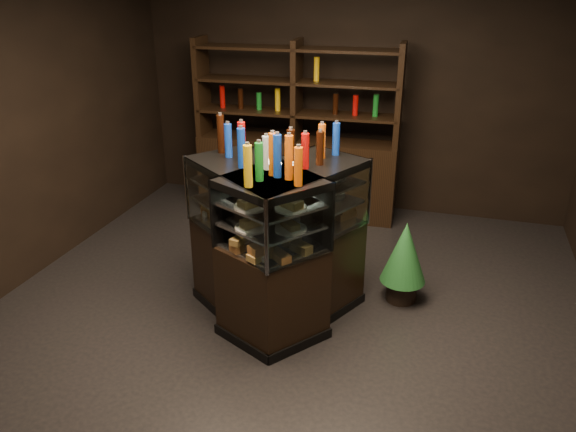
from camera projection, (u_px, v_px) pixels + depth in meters
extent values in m
plane|color=black|center=(290.00, 308.00, 4.83)|extent=(5.00, 5.00, 0.00)
cube|color=black|center=(352.00, 82.00, 6.43)|extent=(5.00, 0.02, 3.00)
cube|color=black|center=(97.00, 318.00, 2.03)|extent=(5.00, 0.02, 3.00)
cube|color=black|center=(16.00, 116.00, 4.89)|extent=(0.02, 5.00, 3.00)
cube|color=black|center=(293.00, 277.00, 4.55)|extent=(1.04, 1.31, 0.76)
cube|color=black|center=(293.00, 312.00, 4.69)|extent=(1.08, 1.35, 0.08)
cube|color=black|center=(294.00, 173.00, 4.20)|extent=(1.04, 1.31, 0.06)
cube|color=silver|center=(293.00, 233.00, 4.40)|extent=(0.98, 1.24, 0.02)
cube|color=silver|center=(293.00, 212.00, 4.32)|extent=(0.98, 1.24, 0.02)
cube|color=silver|center=(294.00, 192.00, 4.26)|extent=(0.98, 1.24, 0.02)
cube|color=white|center=(324.00, 213.00, 4.10)|extent=(0.53, 1.05, 0.54)
cylinder|color=silver|center=(369.00, 192.00, 4.50)|extent=(0.03, 0.03, 0.56)
cylinder|color=silver|center=(266.00, 238.00, 3.72)|extent=(0.03, 0.03, 0.56)
cube|color=black|center=(257.00, 276.00, 4.57)|extent=(1.28, 1.17, 0.76)
cube|color=black|center=(258.00, 311.00, 4.71)|extent=(1.32, 1.21, 0.08)
cube|color=black|center=(255.00, 172.00, 4.21)|extent=(1.28, 1.17, 0.06)
cube|color=silver|center=(256.00, 232.00, 4.41)|extent=(1.22, 1.11, 0.02)
cube|color=silver|center=(256.00, 211.00, 4.34)|extent=(1.22, 1.11, 0.02)
cube|color=silver|center=(255.00, 191.00, 4.28)|extent=(1.22, 1.11, 0.02)
cube|color=white|center=(221.00, 210.00, 4.15)|extent=(0.93, 0.72, 0.54)
cylinder|color=silver|center=(266.00, 238.00, 3.72)|extent=(0.03, 0.03, 0.56)
cylinder|color=silver|center=(187.00, 188.00, 4.59)|extent=(0.03, 0.03, 0.56)
cube|color=#C38E46|center=(250.00, 251.00, 4.03)|extent=(0.16, 0.20, 0.06)
cube|color=#C38E46|center=(282.00, 236.00, 4.25)|extent=(0.16, 0.20, 0.06)
cube|color=#C38E46|center=(310.00, 223.00, 4.47)|extent=(0.16, 0.20, 0.06)
cube|color=#C38E46|center=(336.00, 212.00, 4.69)|extent=(0.16, 0.20, 0.06)
cylinder|color=white|center=(252.00, 227.00, 4.02)|extent=(0.24, 0.24, 0.01)
cube|color=#C38E46|center=(252.00, 223.00, 4.01)|extent=(0.15, 0.19, 0.05)
cylinder|color=white|center=(280.00, 215.00, 4.22)|extent=(0.24, 0.24, 0.01)
cube|color=#C38E46|center=(280.00, 211.00, 4.20)|extent=(0.15, 0.19, 0.05)
cylinder|color=white|center=(306.00, 204.00, 4.42)|extent=(0.24, 0.24, 0.01)
cube|color=#C38E46|center=(306.00, 200.00, 4.40)|extent=(0.15, 0.19, 0.05)
cylinder|color=white|center=(330.00, 195.00, 4.62)|extent=(0.24, 0.24, 0.01)
cube|color=#C38E46|center=(330.00, 191.00, 4.60)|extent=(0.15, 0.19, 0.05)
cylinder|color=white|center=(251.00, 207.00, 3.96)|extent=(0.24, 0.24, 0.02)
cube|color=#C38E46|center=(251.00, 202.00, 3.94)|extent=(0.15, 0.19, 0.05)
cylinder|color=white|center=(280.00, 195.00, 4.15)|extent=(0.24, 0.24, 0.02)
cube|color=#C38E46|center=(280.00, 191.00, 4.14)|extent=(0.15, 0.19, 0.05)
cylinder|color=white|center=(306.00, 185.00, 4.35)|extent=(0.24, 0.24, 0.02)
cube|color=#C38E46|center=(307.00, 181.00, 4.34)|extent=(0.15, 0.19, 0.05)
cylinder|color=white|center=(331.00, 176.00, 4.55)|extent=(0.24, 0.24, 0.02)
cube|color=#C38E46|center=(331.00, 172.00, 4.54)|extent=(0.15, 0.19, 0.05)
cube|color=#C38E46|center=(222.00, 209.00, 4.75)|extent=(0.20, 0.18, 0.06)
cube|color=#C38E46|center=(242.00, 222.00, 4.50)|extent=(0.20, 0.18, 0.06)
cube|color=#C38E46|center=(265.00, 236.00, 4.26)|extent=(0.20, 0.18, 0.06)
cube|color=#C38E46|center=(290.00, 252.00, 4.02)|extent=(0.20, 0.18, 0.06)
cylinder|color=white|center=(227.00, 192.00, 4.66)|extent=(0.24, 0.24, 0.01)
cube|color=#C38E46|center=(226.00, 188.00, 4.65)|extent=(0.19, 0.17, 0.05)
cylinder|color=white|center=(246.00, 203.00, 4.44)|extent=(0.24, 0.24, 0.01)
cube|color=#C38E46|center=(245.00, 199.00, 4.43)|extent=(0.19, 0.17, 0.05)
cylinder|color=white|center=(266.00, 215.00, 4.22)|extent=(0.24, 0.24, 0.01)
cube|color=#C38E46|center=(266.00, 211.00, 4.21)|extent=(0.19, 0.17, 0.05)
cylinder|color=white|center=(290.00, 228.00, 4.00)|extent=(0.24, 0.24, 0.01)
cube|color=#C38E46|center=(290.00, 224.00, 3.99)|extent=(0.19, 0.17, 0.05)
cylinder|color=white|center=(226.00, 174.00, 4.60)|extent=(0.24, 0.24, 0.02)
cube|color=#C38E46|center=(226.00, 170.00, 4.59)|extent=(0.19, 0.17, 0.05)
cylinder|color=white|center=(245.00, 184.00, 4.38)|extent=(0.24, 0.24, 0.02)
cube|color=#C38E46|center=(245.00, 180.00, 4.37)|extent=(0.19, 0.17, 0.05)
cylinder|color=white|center=(266.00, 195.00, 4.16)|extent=(0.24, 0.24, 0.02)
cube|color=#C38E46|center=(266.00, 191.00, 4.15)|extent=(0.19, 0.17, 0.05)
cylinder|color=white|center=(290.00, 208.00, 3.94)|extent=(0.24, 0.24, 0.02)
cube|color=#C38E46|center=(290.00, 203.00, 3.93)|extent=(0.19, 0.17, 0.05)
cylinder|color=#147223|center=(245.00, 166.00, 3.80)|extent=(0.06, 0.06, 0.28)
cylinder|color=silver|center=(244.00, 145.00, 3.74)|extent=(0.03, 0.03, 0.02)
cylinder|color=black|center=(260.00, 162.00, 3.89)|extent=(0.06, 0.06, 0.28)
cylinder|color=silver|center=(259.00, 141.00, 3.83)|extent=(0.03, 0.03, 0.02)
cylinder|color=yellow|center=(274.00, 157.00, 3.99)|extent=(0.06, 0.06, 0.28)
cylinder|color=silver|center=(274.00, 137.00, 3.93)|extent=(0.03, 0.03, 0.02)
cylinder|color=#0F38B2|center=(287.00, 153.00, 4.08)|extent=(0.06, 0.06, 0.28)
cylinder|color=silver|center=(287.00, 133.00, 4.02)|extent=(0.03, 0.03, 0.02)
cylinder|color=silver|center=(300.00, 149.00, 4.18)|extent=(0.06, 0.06, 0.28)
cylinder|color=silver|center=(300.00, 129.00, 4.12)|extent=(0.03, 0.03, 0.02)
cylinder|color=#D8590A|center=(312.00, 145.00, 4.27)|extent=(0.06, 0.06, 0.28)
cylinder|color=silver|center=(313.00, 126.00, 4.21)|extent=(0.03, 0.03, 0.02)
cylinder|color=#B20C0A|center=(324.00, 141.00, 4.36)|extent=(0.06, 0.06, 0.28)
cylinder|color=silver|center=(325.00, 122.00, 4.30)|extent=(0.03, 0.03, 0.02)
cylinder|color=#147223|center=(335.00, 138.00, 4.46)|extent=(0.06, 0.06, 0.28)
cylinder|color=silver|center=(336.00, 119.00, 4.40)|extent=(0.03, 0.03, 0.02)
cylinder|color=#147223|center=(221.00, 136.00, 4.51)|extent=(0.06, 0.06, 0.28)
cylinder|color=silver|center=(220.00, 117.00, 4.45)|extent=(0.03, 0.03, 0.02)
cylinder|color=black|center=(230.00, 140.00, 4.41)|extent=(0.06, 0.06, 0.28)
cylinder|color=silver|center=(229.00, 121.00, 4.35)|extent=(0.03, 0.03, 0.02)
cylinder|color=yellow|center=(239.00, 144.00, 4.30)|extent=(0.06, 0.06, 0.28)
cylinder|color=silver|center=(239.00, 124.00, 4.24)|extent=(0.03, 0.03, 0.02)
cylinder|color=#0F38B2|center=(249.00, 148.00, 4.20)|extent=(0.06, 0.06, 0.28)
cylinder|color=silver|center=(249.00, 128.00, 4.14)|extent=(0.03, 0.03, 0.02)
cylinder|color=silver|center=(259.00, 152.00, 4.09)|extent=(0.06, 0.06, 0.28)
cylinder|color=silver|center=(259.00, 132.00, 4.03)|extent=(0.03, 0.03, 0.02)
cylinder|color=#D8590A|center=(270.00, 157.00, 3.99)|extent=(0.06, 0.06, 0.28)
cylinder|color=silver|center=(270.00, 137.00, 3.93)|extent=(0.03, 0.03, 0.02)
cylinder|color=#B20C0A|center=(282.00, 162.00, 3.89)|extent=(0.06, 0.06, 0.28)
cylinder|color=silver|center=(282.00, 141.00, 3.83)|extent=(0.03, 0.03, 0.02)
cylinder|color=#147223|center=(294.00, 167.00, 3.78)|extent=(0.06, 0.06, 0.28)
cylinder|color=silver|center=(294.00, 146.00, 3.72)|extent=(0.03, 0.03, 0.02)
cylinder|color=black|center=(401.00, 290.00, 4.91)|extent=(0.26, 0.26, 0.20)
cone|color=#1B602A|center=(405.00, 252.00, 4.77)|extent=(0.39, 0.39, 0.54)
cone|color=#1B602A|center=(407.00, 233.00, 4.69)|extent=(0.31, 0.31, 0.38)
cube|color=black|center=(296.00, 176.00, 6.59)|extent=(2.32, 0.51, 0.90)
cube|color=black|center=(202.00, 86.00, 6.45)|extent=(0.08, 0.38, 1.10)
cube|color=black|center=(297.00, 91.00, 6.19)|extent=(0.08, 0.38, 1.10)
cube|color=black|center=(400.00, 96.00, 5.94)|extent=(0.08, 0.38, 1.10)
cube|color=black|center=(297.00, 113.00, 6.29)|extent=(2.27, 0.47, 0.03)
cube|color=black|center=(297.00, 82.00, 6.15)|extent=(2.27, 0.47, 0.03)
cube|color=black|center=(297.00, 49.00, 6.01)|extent=(2.27, 0.47, 0.03)
cylinder|color=#147223|center=(223.00, 98.00, 6.44)|extent=(0.06, 0.06, 0.22)
cylinder|color=black|center=(241.00, 99.00, 6.39)|extent=(0.06, 0.06, 0.22)
cylinder|color=yellow|center=(259.00, 100.00, 6.34)|extent=(0.06, 0.06, 0.22)
cylinder|color=#0F38B2|center=(278.00, 101.00, 6.29)|extent=(0.06, 0.06, 0.22)
cylinder|color=silver|center=(297.00, 102.00, 6.24)|extent=(0.06, 0.06, 0.22)
cylinder|color=#D8590A|center=(316.00, 103.00, 6.19)|extent=(0.06, 0.06, 0.22)
cylinder|color=#B20C0A|center=(335.00, 104.00, 6.14)|extent=(0.06, 0.06, 0.22)
cylinder|color=#147223|center=(355.00, 105.00, 6.09)|extent=(0.06, 0.06, 0.22)
cylinder|color=black|center=(376.00, 106.00, 6.04)|extent=(0.06, 0.06, 0.22)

